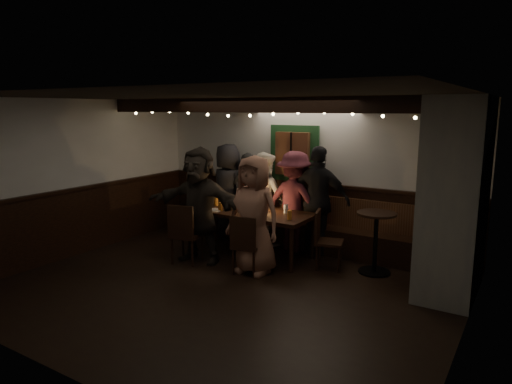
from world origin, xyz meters
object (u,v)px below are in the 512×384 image
Objects in this scene: person_a at (228,191)px; high_top at (376,235)px; person_d at (295,201)px; chair_near_right at (245,242)px; person_b at (248,197)px; person_g at (254,215)px; dining_table at (250,215)px; chair_near_left at (184,231)px; person_c at (265,198)px; person_e at (319,201)px; chair_end at (324,236)px; person_f at (199,205)px.

high_top is at bearing -170.16° from person_a.
person_d is at bearing -165.50° from person_a.
person_b is at bearing 121.72° from chair_near_right.
person_b reaches higher than high_top.
high_top is (1.60, 1.10, 0.08)m from chair_near_right.
high_top is 0.52× the size of person_g.
chair_near_left is at bearing -123.84° from dining_table.
chair_near_left is at bearing 97.00° from person_c.
person_e reaches higher than person_b.
high_top is 3.08m from person_a.
chair_near_left is 1.74m from person_c.
person_e reaches higher than chair_end.
person_f reaches higher than person_e.
chair_end is 2.42m from person_a.
person_g is at bearing -5.19° from person_f.
person_f reaches higher than person_b.
person_e is 1.41m from person_g.
chair_end is 1.95m from person_b.
person_a reaches higher than chair_near_right.
chair_near_right is 0.50× the size of person_a.
chair_near_right is at bearing 66.97° from person_e.
person_g reaches higher than person_c.
person_c is at bearing -164.92° from person_a.
chair_end is (1.32, 0.07, -0.19)m from dining_table.
chair_near_left is at bearing -115.10° from person_f.
person_f is (-0.53, -0.66, 0.23)m from dining_table.
chair_near_left reaches higher than chair_end.
person_d is 0.98× the size of person_g.
chair_near_left is at bearing -173.93° from chair_near_right.
person_d is at bearing 163.72° from person_b.
chair_near_left is at bearing 57.26° from person_d.
chair_end is 0.49× the size of person_e.
person_a reaches higher than dining_table.
dining_table is 1.13m from chair_near_left.
chair_end is 2.03m from person_f.
person_g is at bearing 138.82° from person_c.
chair_near_left is 0.54× the size of person_a.
chair_end is 1.06m from person_d.
dining_table is at bearing 30.66° from person_e.
person_d reaches higher than person_b.
person_f is (0.45, -1.42, 0.03)m from person_a.
person_a is at bearing -7.41° from person_e.
person_b reaches higher than chair_near_right.
chair_near_right is 1.66m from person_c.
person_c reaches higher than high_top.
chair_end is at bearing 41.37° from person_g.
chair_near_left is 0.52× the size of person_f.
chair_near_left is at bearing 73.08° from person_b.
person_d is at bearing -161.00° from person_c.
high_top is 0.51× the size of person_e.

